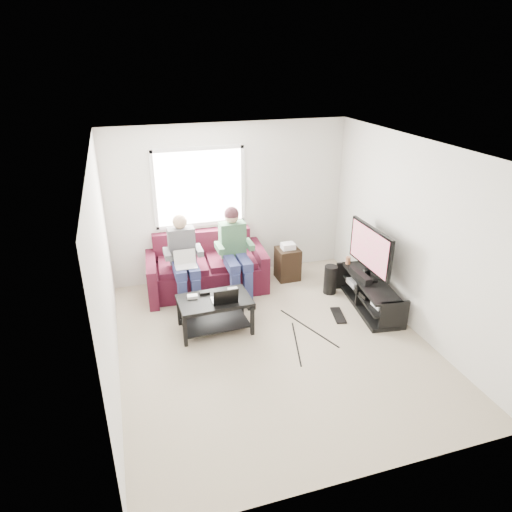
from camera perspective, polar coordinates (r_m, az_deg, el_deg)
The scene contains 26 objects.
floor at distance 6.26m, azimuth 2.13°, elevation -10.82°, with size 4.50×4.50×0.00m, color tan.
ceiling at distance 5.22m, azimuth 2.58°, elevation 13.25°, with size 4.50×4.50×0.00m, color white.
wall_back at distance 7.64m, azimuth -3.28°, elevation 6.70°, with size 4.50×4.50×0.00m, color silver.
wall_front at distance 3.85m, azimuth 13.73°, elevation -13.03°, with size 4.50×4.50×0.00m, color silver.
wall_left at distance 5.35m, azimuth -18.35°, elevation -2.46°, with size 4.50×4.50×0.00m, color silver.
wall_right at distance 6.51m, azimuth 19.19°, elevation 2.22°, with size 4.50×4.50×0.00m, color silver.
window at distance 7.44m, azimuth -7.08°, elevation 8.49°, with size 1.48×0.04×1.28m.
sofa at distance 7.50m, azimuth -6.20°, elevation -1.71°, with size 1.98×1.02×0.90m.
person_left at distance 6.95m, azimuth -9.01°, elevation -0.14°, with size 0.40×0.71×1.38m.
person_right at distance 7.08m, azimuth -2.67°, elevation 1.15°, with size 0.40×0.71×1.42m.
laptop_silver at distance 6.79m, azimuth -8.76°, elevation -0.86°, with size 0.32×0.22×0.24m, color silver, non-canonical shape.
coffee_table at distance 6.36m, azimuth -5.19°, elevation -6.37°, with size 1.01×0.64×0.49m.
laptop_black at distance 6.19m, azimuth -4.03°, elevation -4.60°, with size 0.34×0.24×0.24m, color black, non-canonical shape.
controller_a at distance 6.35m, azimuth -7.95°, elevation -5.04°, with size 0.14×0.09×0.04m, color silver.
controller_b at distance 6.43m, azimuth -6.46°, elevation -4.57°, with size 0.14×0.09×0.04m, color black.
controller_c at distance 6.47m, azimuth -2.93°, elevation -4.21°, with size 0.14×0.09×0.04m, color gray.
tv_stand at distance 7.15m, azimuth 13.93°, elevation -4.80°, with size 0.61×1.45×0.46m.
tv at distance 6.92m, azimuth 14.08°, elevation 0.77°, with size 0.12×1.10×0.81m.
soundbar at distance 7.03m, azimuth 12.92°, elevation -2.41°, with size 0.12×0.50×0.10m, color black.
drink_cup at distance 7.48m, azimuth 11.44°, elevation -0.54°, with size 0.08×0.08×0.12m, color #9A6242.
console_white at distance 6.83m, azimuth 15.66°, elevation -5.82°, with size 0.30×0.22×0.06m, color silver.
console_grey at distance 7.34m, azimuth 12.83°, elevation -3.19°, with size 0.34×0.26×0.08m, color gray.
console_black at distance 7.08m, azimuth 14.19°, elevation -4.46°, with size 0.38×0.30×0.07m, color black.
subwoofer at distance 7.44m, azimuth 9.27°, elevation -2.93°, with size 0.21×0.21×0.47m, color black.
keyboard_floor at distance 6.93m, azimuth 10.25°, elevation -7.30°, with size 0.15×0.44×0.02m, color black.
end_table at distance 7.81m, azimuth 3.97°, elevation -0.85°, with size 0.37×0.37×0.65m.
Camera 1 is at (-1.73, -4.83, 3.59)m, focal length 32.00 mm.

